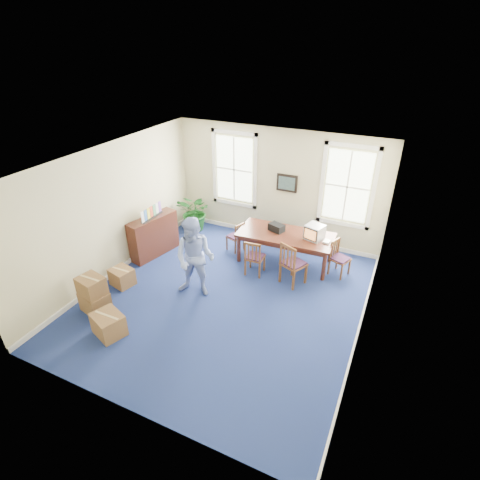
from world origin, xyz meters
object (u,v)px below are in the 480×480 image
at_px(conference_table, 285,248).
at_px(potted_plant, 196,212).
at_px(credenza, 154,236).
at_px(cardboard_boxes, 105,293).
at_px(crt_tv, 315,232).
at_px(man, 195,258).
at_px(chair_near_left, 255,257).

xyz_separation_m(conference_table, potted_plant, (-3.04, 0.59, 0.18)).
bearing_deg(credenza, cardboard_boxes, -66.18).
xyz_separation_m(conference_table, crt_tv, (0.72, 0.06, 0.60)).
distance_m(man, cardboard_boxes, 2.06).
xyz_separation_m(chair_near_left, cardboard_boxes, (-2.37, -2.69, -0.04)).
xyz_separation_m(credenza, cardboard_boxes, (0.47, -2.41, -0.11)).
bearing_deg(crt_tv, man, -116.40).
bearing_deg(crt_tv, conference_table, -158.35).
relative_size(conference_table, cardboard_boxes, 1.56).
height_order(potted_plant, cardboard_boxes, potted_plant).
distance_m(crt_tv, chair_near_left, 1.60).
relative_size(potted_plant, cardboard_boxes, 0.76).
relative_size(conference_table, crt_tv, 5.43).
height_order(crt_tv, credenza, crt_tv).
height_order(man, cardboard_boxes, man).
height_order(chair_near_left, credenza, credenza).
xyz_separation_m(conference_table, man, (-1.40, -2.16, 0.54)).
bearing_deg(credenza, man, -15.70).
distance_m(chair_near_left, cardboard_boxes, 3.58).
distance_m(chair_near_left, potted_plant, 2.92).
relative_size(man, credenza, 1.35).
height_order(conference_table, man, man).
distance_m(conference_table, crt_tv, 0.94).
distance_m(conference_table, man, 2.63).
height_order(credenza, potted_plant, potted_plant).
bearing_deg(cardboard_boxes, chair_near_left, 48.57).
distance_m(crt_tv, potted_plant, 3.82).
xyz_separation_m(credenza, potted_plant, (0.30, 1.70, 0.03)).
distance_m(chair_near_left, credenza, 2.86).
bearing_deg(cardboard_boxes, man, 42.59).
relative_size(conference_table, credenza, 1.72).
xyz_separation_m(conference_table, cardboard_boxes, (-2.87, -3.51, 0.03)).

